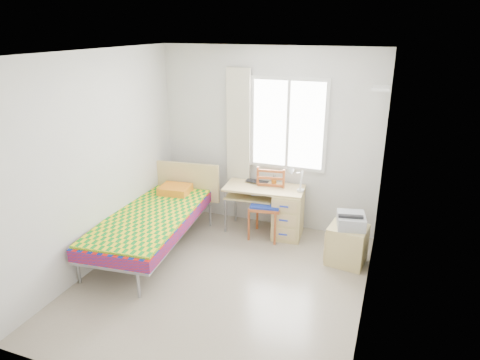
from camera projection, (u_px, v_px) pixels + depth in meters
name	position (u px, v px, depth m)	size (l,w,h in m)	color
floor	(222.00, 282.00, 5.05)	(3.50, 3.50, 0.00)	#BCAD93
ceiling	(218.00, 53.00, 4.15)	(3.50, 3.50, 0.00)	white
wall_back	(268.00, 140.00, 6.14)	(3.20, 3.20, 0.00)	silver
wall_left	(97.00, 162.00, 5.13)	(3.50, 3.50, 0.00)	silver
wall_right	(374.00, 198.00, 4.07)	(3.50, 3.50, 0.00)	silver
window	(288.00, 124.00, 5.93)	(1.10, 0.04, 1.30)	white
curtain	(239.00, 128.00, 6.16)	(0.35, 0.05, 1.70)	beige
floating_shelf	(381.00, 88.00, 5.05)	(0.20, 0.32, 0.03)	white
bed	(154.00, 218.00, 5.65)	(1.21, 2.23, 0.93)	#97989F
desk	(283.00, 210.00, 6.05)	(1.15, 0.60, 0.70)	tan
chair	(268.00, 200.00, 5.98)	(0.48, 0.48, 0.98)	#97521D
cabinet	(347.00, 245.00, 5.37)	(0.51, 0.46, 0.50)	tan
printer	(351.00, 220.00, 5.27)	(0.40, 0.44, 0.17)	#A8ACB0
laptop	(256.00, 183.00, 6.15)	(0.33, 0.21, 0.03)	black
pen_cup	(274.00, 182.00, 6.09)	(0.07, 0.07, 0.09)	orange
task_lamp	(295.00, 177.00, 5.72)	(0.22, 0.31, 0.38)	white
book	(251.00, 193.00, 6.12)	(0.16, 0.22, 0.02)	gray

